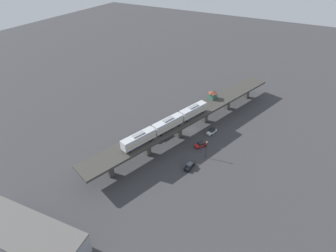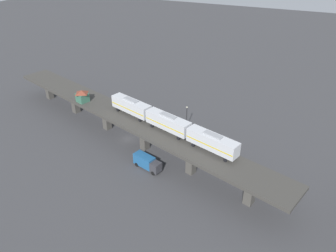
{
  "view_description": "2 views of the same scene",
  "coord_description": "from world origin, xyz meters",
  "px_view_note": "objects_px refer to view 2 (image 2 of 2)",
  "views": [
    {
      "loc": [
        -33.19,
        77.28,
        60.14
      ],
      "look_at": [
        2.77,
        13.01,
        8.64
      ],
      "focal_mm": 28.0,
      "sensor_mm": 36.0,
      "label": 1
    },
    {
      "loc": [
        63.63,
        39.59,
        47.65
      ],
      "look_at": [
        2.77,
        13.01,
        8.64
      ],
      "focal_mm": 35.0,
      "sensor_mm": 36.0,
      "label": 2
    }
  ],
  "objects_px": {
    "street_car_white": "(137,121)",
    "street_car_red": "(166,128)",
    "street_car_black": "(208,135)",
    "street_lamp": "(187,116)",
    "delivery_truck": "(147,162)",
    "subway_train": "(168,122)",
    "signal_hut": "(82,96)"
  },
  "relations": [
    {
      "from": "subway_train",
      "to": "street_car_red",
      "type": "xyz_separation_m",
      "value": [
        -10.52,
        -5.27,
        -8.74
      ]
    },
    {
      "from": "street_car_black",
      "to": "street_car_white",
      "type": "bearing_deg",
      "value": -88.18
    },
    {
      "from": "delivery_truck",
      "to": "street_lamp",
      "type": "relative_size",
      "value": 1.09
    },
    {
      "from": "subway_train",
      "to": "street_car_red",
      "type": "bearing_deg",
      "value": -153.4
    },
    {
      "from": "street_car_white",
      "to": "street_car_black",
      "type": "distance_m",
      "value": 21.36
    },
    {
      "from": "delivery_truck",
      "to": "street_car_red",
      "type": "bearing_deg",
      "value": -170.76
    },
    {
      "from": "signal_hut",
      "to": "street_car_white",
      "type": "bearing_deg",
      "value": 113.2
    },
    {
      "from": "street_car_white",
      "to": "street_lamp",
      "type": "height_order",
      "value": "street_lamp"
    },
    {
      "from": "street_car_black",
      "to": "street_car_red",
      "type": "bearing_deg",
      "value": -84.28
    },
    {
      "from": "signal_hut",
      "to": "street_lamp",
      "type": "height_order",
      "value": "signal_hut"
    },
    {
      "from": "subway_train",
      "to": "street_car_white",
      "type": "relative_size",
      "value": 7.67
    },
    {
      "from": "street_car_red",
      "to": "street_lamp",
      "type": "relative_size",
      "value": 0.67
    },
    {
      "from": "subway_train",
      "to": "street_lamp",
      "type": "height_order",
      "value": "subway_train"
    },
    {
      "from": "street_lamp",
      "to": "street_car_red",
      "type": "bearing_deg",
      "value": -50.94
    },
    {
      "from": "street_car_white",
      "to": "delivery_truck",
      "type": "bearing_deg",
      "value": 34.9
    },
    {
      "from": "subway_train",
      "to": "street_car_black",
      "type": "height_order",
      "value": "subway_train"
    },
    {
      "from": "delivery_truck",
      "to": "street_lamp",
      "type": "xyz_separation_m",
      "value": [
        -20.8,
        1.92,
        2.35
      ]
    },
    {
      "from": "street_car_white",
      "to": "street_car_black",
      "type": "bearing_deg",
      "value": 91.82
    },
    {
      "from": "signal_hut",
      "to": "street_car_white",
      "type": "distance_m",
      "value": 16.79
    },
    {
      "from": "signal_hut",
      "to": "street_lamp",
      "type": "relative_size",
      "value": 0.58
    },
    {
      "from": "signal_hut",
      "to": "street_car_red",
      "type": "bearing_deg",
      "value": 102.97
    },
    {
      "from": "street_car_red",
      "to": "delivery_truck",
      "type": "bearing_deg",
      "value": 9.24
    },
    {
      "from": "street_car_white",
      "to": "delivery_truck",
      "type": "height_order",
      "value": "delivery_truck"
    },
    {
      "from": "delivery_truck",
      "to": "subway_train",
      "type": "bearing_deg",
      "value": 158.87
    },
    {
      "from": "street_car_white",
      "to": "street_car_red",
      "type": "distance_m",
      "value": 9.47
    },
    {
      "from": "subway_train",
      "to": "delivery_truck",
      "type": "height_order",
      "value": "subway_train"
    },
    {
      "from": "signal_hut",
      "to": "street_lamp",
      "type": "xyz_separation_m",
      "value": [
        -9.1,
        27.7,
        -4.83
      ]
    },
    {
      "from": "subway_train",
      "to": "signal_hut",
      "type": "relative_size",
      "value": 8.93
    },
    {
      "from": "street_car_black",
      "to": "street_lamp",
      "type": "relative_size",
      "value": 0.65
    },
    {
      "from": "subway_train",
      "to": "street_lamp",
      "type": "bearing_deg",
      "value": -177.65
    },
    {
      "from": "street_car_red",
      "to": "street_car_black",
      "type": "bearing_deg",
      "value": 95.72
    },
    {
      "from": "street_car_red",
      "to": "street_lamp",
      "type": "height_order",
      "value": "street_lamp"
    }
  ]
}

